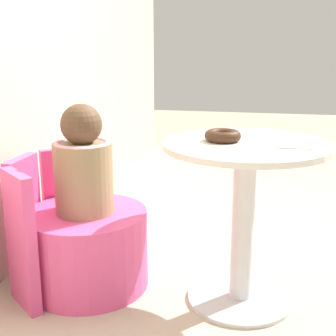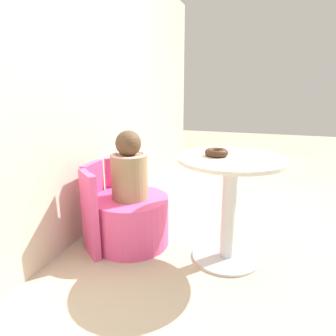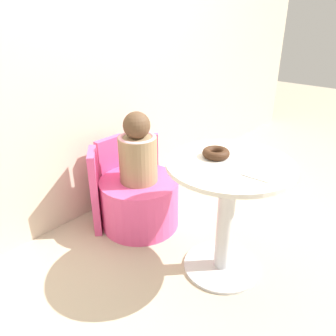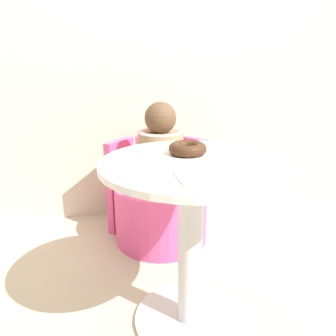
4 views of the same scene
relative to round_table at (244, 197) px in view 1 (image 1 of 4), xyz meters
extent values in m
plane|color=#B7A88E|center=(0.10, 0.05, -0.49)|extent=(12.00, 12.00, 0.00)
cylinder|color=silver|center=(0.00, 0.00, -0.48)|extent=(0.47, 0.47, 0.02)
cylinder|color=silver|center=(0.00, 0.00, -0.13)|extent=(0.10, 0.10, 0.69)
cylinder|color=silver|center=(0.00, 0.00, 0.23)|extent=(0.70, 0.70, 0.02)
cylinder|color=#E54C8C|center=(-0.01, 0.72, -0.31)|extent=(0.57, 0.57, 0.37)
cube|color=#E54C8C|center=(-0.01, 1.04, -0.19)|extent=(0.24, 0.05, 0.61)
cube|color=#E54C8C|center=(0.23, 0.93, -0.19)|extent=(0.20, 0.22, 0.61)
cube|color=#E54C8C|center=(-0.25, 0.93, -0.19)|extent=(0.20, 0.22, 0.61)
cylinder|color=#937A56|center=(-0.01, 0.72, 0.04)|extent=(0.27, 0.27, 0.33)
torus|color=pink|center=(-0.01, 0.72, 0.20)|extent=(0.26, 0.26, 0.04)
sphere|color=brown|center=(-0.01, 0.72, 0.29)|extent=(0.19, 0.19, 0.19)
torus|color=#3D2314|center=(0.01, 0.10, 0.26)|extent=(0.15, 0.15, 0.05)
cube|color=silver|center=(-0.03, -0.19, 0.24)|extent=(0.15, 0.15, 0.01)
camera|label=1|loc=(-1.93, -0.08, 0.63)|focal=50.00mm
camera|label=2|loc=(-1.91, -0.18, 0.68)|focal=32.00mm
camera|label=3|loc=(-1.42, -0.82, 0.97)|focal=35.00mm
camera|label=4|loc=(-0.30, -1.14, 0.58)|focal=35.00mm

